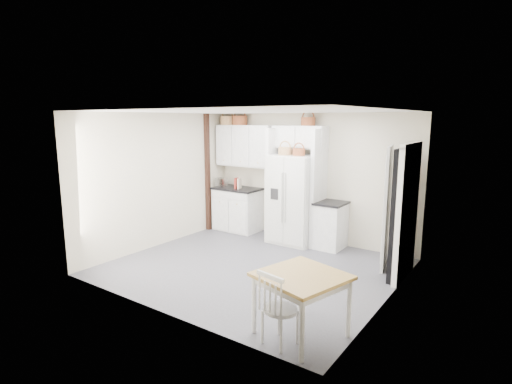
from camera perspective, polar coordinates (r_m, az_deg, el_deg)
The scene contains 27 objects.
floor at distance 6.91m, azimuth -0.39°, elevation -10.65°, with size 4.50×4.50×0.00m, color #3F4046.
ceiling at distance 6.45m, azimuth -0.42°, elevation 11.46°, with size 4.50×4.50×0.00m, color white.
wall_back at distance 8.25m, azimuth 7.65°, elevation 2.07°, with size 4.50×4.50×0.00m, color beige.
wall_left at distance 8.05m, azimuth -13.60°, elevation 1.66°, with size 4.00×4.00×0.00m, color beige.
wall_right at distance 5.59m, azimuth 18.79°, elevation -2.34°, with size 4.00×4.00×0.00m, color beige.
refrigerator at distance 8.06m, azimuth 5.41°, elevation -1.02°, with size 0.92×0.74×1.79m, color silver.
base_cab_left at distance 9.01m, azimuth -2.62°, elevation -2.55°, with size 1.00×0.63×0.93m, color silver.
base_cab_right at distance 7.89m, azimuth 10.62°, elevation -4.82°, with size 0.50×0.59×0.87m, color silver.
dining_table at distance 4.80m, azimuth 6.46°, elevation -15.70°, with size 0.89×0.89×0.74m, color brown.
windsor_chair at distance 4.60m, azimuth 3.46°, elevation -16.40°, with size 0.40×0.36×0.81m, color silver.
counter_left at distance 8.92m, azimuth -2.65°, elevation 0.49°, with size 1.05×0.68×0.04m, color black.
counter_right at distance 7.78m, azimuth 10.73°, elevation -1.58°, with size 0.54×0.63×0.04m, color black.
toaster at distance 9.08m, azimuth -4.98°, elevation 1.40°, with size 0.28×0.16×0.19m, color silver.
cookbook_red at distance 8.81m, azimuth -2.82°, elevation 1.28°, with size 0.03×0.16×0.23m, color #9F281F.
cookbook_cream at distance 8.76m, azimuth -2.39°, elevation 1.23°, with size 0.03×0.15×0.23m, color beige.
basket_upper_a at distance 9.12m, azimuth -4.09°, elevation 10.14°, with size 0.34×0.34×0.19m, color #8C5F3C.
basket_upper_b at distance 8.90m, azimuth -2.31°, elevation 10.17°, with size 0.34×0.34×0.20m, color brown.
basket_bridge_b at distance 8.00m, azimuth 7.45°, elevation 9.96°, with size 0.29×0.29×0.17m, color brown.
basket_fridge_a at distance 7.92m, azimuth 4.17°, elevation 5.87°, with size 0.28×0.28×0.15m, color #8C5F3C.
basket_fridge_b at distance 7.77m, azimuth 6.14°, elevation 5.70°, with size 0.25×0.25×0.13m, color brown.
upper_cabinet at distance 8.83m, azimuth -1.51°, elevation 6.61°, with size 1.40×0.34×0.90m, color silver.
bridge_cabinet at distance 8.09m, azimuth 6.28°, elevation 7.81°, with size 1.12×0.34×0.45m, color silver.
fridge_panel_left at distance 8.34m, azimuth 2.64°, elevation 1.19°, with size 0.08×0.60×2.30m, color silver.
fridge_panel_right at distance 7.85m, azimuth 8.95°, elevation 0.50°, with size 0.08×0.60×2.30m, color silver.
trim_post at distance 8.96m, azimuth -6.93°, elevation 2.73°, with size 0.09×0.09×2.60m, color black.
doorway_void at distance 6.62m, azimuth 20.35°, elevation -2.97°, with size 0.18×0.85×2.05m, color black.
door_slab at distance 7.03m, azimuth 18.21°, elevation -2.09°, with size 0.80×0.04×2.05m, color white.
Camera 1 is at (3.72, -5.27, 2.48)m, focal length 28.00 mm.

